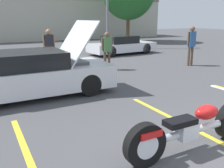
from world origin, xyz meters
name	(u,v)px	position (x,y,z in m)	size (l,w,h in m)	color
parking_stripe_middle	(219,142)	(-0.11, 1.11, 0.00)	(0.12, 5.67, 0.01)	yellow
far_building	(17,17)	(0.00, 25.45, 2.34)	(32.00, 4.20, 4.40)	#B2AD9E
motorcycle	(192,128)	(-0.80, 1.15, 0.41)	(2.68, 0.70, 0.99)	black
show_car_hood_open	(35,74)	(-2.46, 5.70, 0.64)	(4.50, 1.95, 2.14)	silver
parked_car_right_row	(122,45)	(4.20, 12.04, 0.55)	(4.43, 2.08, 1.14)	silver
spectator_near_motorcycle	(49,46)	(-1.08, 9.29, 1.05)	(0.52, 0.23, 1.76)	#333338
spectator_by_show_car	(107,48)	(1.11, 8.03, 0.97)	(0.52, 0.21, 1.64)	brown
spectator_midground	(191,42)	(5.07, 7.03, 1.12)	(0.52, 0.24, 1.85)	brown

